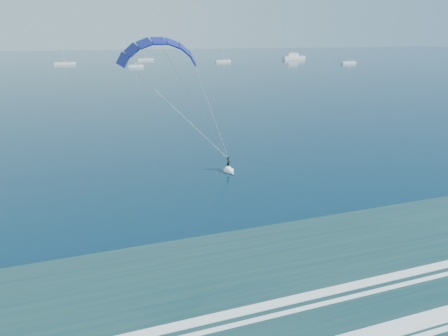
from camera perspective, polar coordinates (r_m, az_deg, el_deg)
The scene contains 7 objects.
kitesurfer_rig at distance 40.86m, azimuth -3.85°, elevation 8.77°, with size 14.46×7.81×16.03m.
motor_yacht at distance 269.65m, azimuth 9.91°, elevation 15.35°, with size 14.57×3.89×6.08m.
sailboat_2 at distance 234.98m, azimuth -21.84°, elevation 13.70°, with size 10.23×2.40×13.58m.
sailboat_3 at distance 205.24m, azimuth -12.55°, elevation 14.03°, with size 6.86×2.40×9.77m.
sailboat_4 at distance 259.74m, azimuth -11.21°, elevation 14.97°, with size 9.38×2.40×12.67m.
sailboat_5 at distance 240.54m, azimuth -0.14°, elevation 15.05°, with size 8.83×2.40×12.04m.
sailboat_6 at distance 237.34m, azimuth 17.37°, elevation 14.20°, with size 8.41×2.40×11.43m.
Camera 1 is at (-10.35, -8.19, 15.11)m, focal length 32.00 mm.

